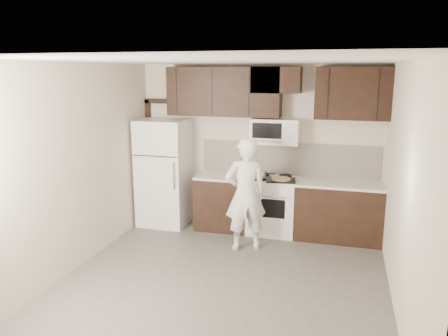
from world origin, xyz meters
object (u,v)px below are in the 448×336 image
at_px(microwave, 275,131).
at_px(stove, 272,205).
at_px(person, 246,194).
at_px(refrigerator, 164,173).

bearing_deg(microwave, stove, -89.90).
height_order(microwave, person, microwave).
distance_m(microwave, person, 1.24).
height_order(stove, person, person).
xyz_separation_m(stove, microwave, (-0.00, 0.12, 1.19)).
bearing_deg(stove, microwave, 90.10).
xyz_separation_m(stove, refrigerator, (-1.85, -0.05, 0.44)).
relative_size(stove, person, 0.56).
height_order(stove, microwave, microwave).
xyz_separation_m(microwave, refrigerator, (-1.85, -0.17, -0.75)).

